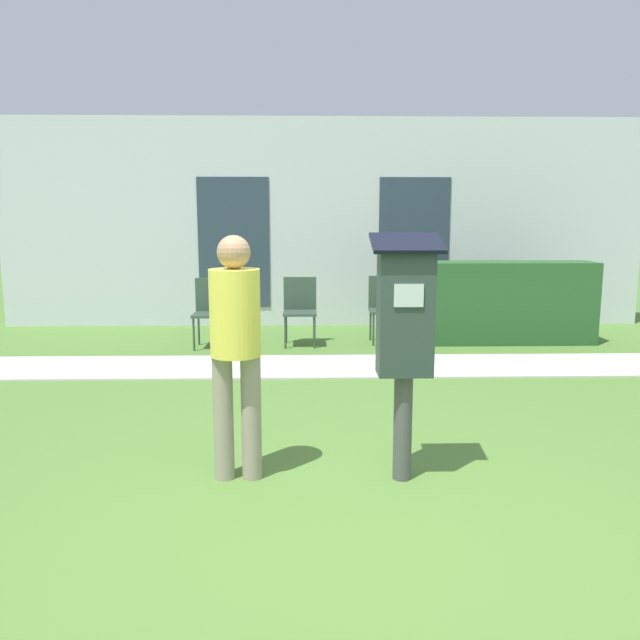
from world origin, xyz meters
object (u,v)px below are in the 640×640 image
outdoor_chair_middle (300,305)px  outdoor_chair_left (211,307)px  parking_meter (405,325)px  outdoor_chair_right (385,303)px  person_standing (236,339)px

outdoor_chair_middle → outdoor_chair_left: bearing=-155.0°
outdoor_chair_left → outdoor_chair_middle: (1.17, 0.11, 0.00)m
outdoor_chair_middle → parking_meter: bearing=-61.4°
outdoor_chair_left → outdoor_chair_right: bearing=16.8°
outdoor_chair_right → person_standing: bearing=-105.6°
person_standing → outdoor_chair_right: person_standing is taller
outdoor_chair_left → parking_meter: bearing=-56.3°
parking_meter → outdoor_chair_right: (0.47, 4.56, -0.49)m
person_standing → outdoor_chair_middle: person_standing is taller
person_standing → outdoor_chair_left: person_standing is taller
person_standing → outdoor_chair_right: 4.79m
parking_meter → outdoor_chair_left: (-1.86, 4.30, -0.49)m
outdoor_chair_middle → outdoor_chair_right: same height
person_standing → outdoor_chair_right: (1.54, 4.52, -0.40)m
parking_meter → outdoor_chair_middle: (-0.69, 4.41, -0.49)m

